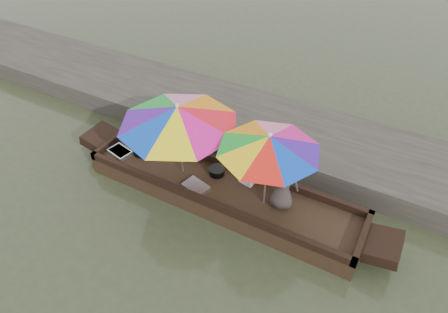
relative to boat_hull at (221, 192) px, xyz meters
The scene contains 11 objects.
water 0.17m from the boat_hull, ahead, with size 80.00×80.00×0.00m, color #2F3725.
dock 2.20m from the boat_hull, 90.00° to the left, with size 22.00×2.20×0.50m, color #2D2B26.
boat_hull is the anchor object (origin of this frame).
cooking_pot 1.94m from the boat_hull, behind, with size 0.41×0.41×0.21m, color black.
tray_crayfish 2.31m from the boat_hull, behind, with size 0.47×0.33×0.09m, color silver.
tray_scallop 0.53m from the boat_hull, 145.28° to the right, with size 0.47×0.33×0.06m, color silver.
charcoal_grill 0.42m from the boat_hull, 134.25° to the left, with size 0.29×0.29×0.14m, color black.
supply_bag 0.60m from the boat_hull, 41.32° to the left, with size 0.28×0.22×0.26m, color silver.
vendor 1.38m from the boat_hull, ahead, with size 0.54×0.35×1.11m, color #39322D.
umbrella_bow 1.29m from the boat_hull, behind, with size 2.20×2.20×1.55m, color red, non-canonical shape.
umbrella_stern 1.29m from the boat_hull, ahead, with size 1.73×1.73×1.55m, color #4014A5, non-canonical shape.
Camera 1 is at (2.64, -4.69, 5.62)m, focal length 32.00 mm.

